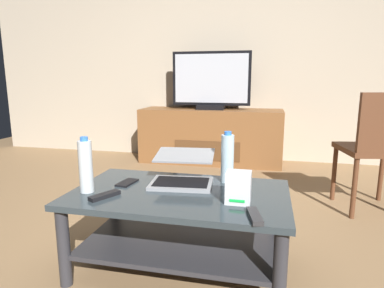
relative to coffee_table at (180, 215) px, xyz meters
The scene contains 13 objects.
ground_plane 0.35m from the coffee_table, 117.13° to the left, with size 7.68×7.68×0.00m, color olive.
back_wall 2.86m from the coffee_table, 91.79° to the left, with size 6.40×0.12×2.80m, color #B2A38C.
coffee_table is the anchor object (origin of this frame).
media_cabinet 2.33m from the coffee_table, 95.79° to the left, with size 1.67×0.53×0.64m.
television 2.40m from the coffee_table, 95.85° to the left, with size 0.91×0.20×0.66m.
dining_chair 1.61m from the coffee_table, 40.54° to the left, with size 0.51×0.51×0.90m.
laptop 0.25m from the coffee_table, 98.06° to the left, with size 0.37×0.41×0.16m.
router_box 0.38m from the coffee_table, 15.97° to the right, with size 0.11×0.10×0.15m.
water_bottle_near 0.41m from the coffee_table, 45.34° to the left, with size 0.07×0.07×0.29m.
water_bottle_far 0.54m from the coffee_table, 166.59° to the right, with size 0.07×0.07×0.29m.
cell_phone 0.35m from the coffee_table, 169.06° to the left, with size 0.07×0.14×0.01m, color black.
tv_remote 0.49m from the coffee_table, 32.91° to the right, with size 0.04×0.16×0.02m, color #2D2D30.
soundbar_remote 0.40m from the coffee_table, 153.16° to the right, with size 0.04×0.16×0.02m, color black.
Camera 1 is at (0.51, -1.73, 0.99)m, focal length 31.08 mm.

